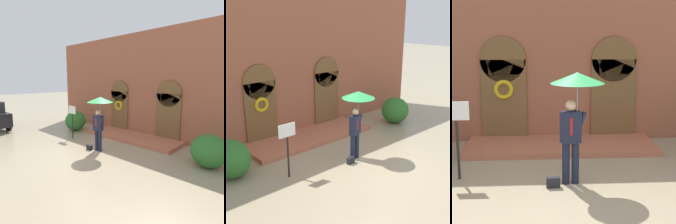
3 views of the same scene
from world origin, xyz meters
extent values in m
plane|color=tan|center=(0.00, 0.00, 0.00)|extent=(80.00, 80.00, 0.00)
cube|color=#9E563D|center=(0.00, 4.20, 2.80)|extent=(14.00, 0.50, 5.60)
cube|color=brown|center=(-1.60, 3.91, 1.20)|extent=(1.30, 0.08, 2.40)
cylinder|color=brown|center=(-1.60, 3.91, 2.40)|extent=(1.30, 0.08, 1.30)
cube|color=brown|center=(1.60, 3.91, 1.20)|extent=(1.30, 0.08, 2.40)
cylinder|color=brown|center=(1.60, 3.91, 2.40)|extent=(1.30, 0.08, 1.30)
torus|color=gold|center=(-1.60, 3.84, 1.55)|extent=(0.56, 0.12, 0.56)
cube|color=#B56346|center=(0.00, 3.05, 0.08)|extent=(5.20, 1.80, 0.16)
cylinder|color=#191E33|center=(-0.02, 0.57, 0.45)|extent=(0.16, 0.16, 0.90)
cylinder|color=#191E33|center=(0.18, 0.57, 0.45)|extent=(0.16, 0.16, 0.90)
cube|color=#191E33|center=(0.08, 0.57, 1.23)|extent=(0.45, 0.35, 0.66)
cube|color=#A51919|center=(0.08, 0.44, 1.27)|extent=(0.06, 0.03, 0.36)
sphere|color=tan|center=(0.08, 0.57, 1.69)|extent=(0.22, 0.22, 0.22)
cylinder|color=#191E33|center=(0.30, 0.57, 1.33)|extent=(0.22, 0.09, 0.46)
cylinder|color=gray|center=(0.21, 0.57, 1.65)|extent=(0.02, 0.02, 0.98)
cone|color=#1E7538|center=(0.21, 0.57, 2.25)|extent=(1.10, 1.10, 0.22)
cone|color=white|center=(0.21, 0.57, 2.27)|extent=(0.61, 0.60, 0.20)
cube|color=black|center=(-0.29, 0.37, 0.11)|extent=(0.29, 0.14, 0.22)
cylinder|color=black|center=(-2.33, 0.97, 0.65)|extent=(0.06, 0.06, 1.30)
cube|color=white|center=(-2.33, 0.97, 1.52)|extent=(0.56, 0.03, 0.40)
camera|label=1|loc=(6.21, -5.16, 3.04)|focal=32.00mm
camera|label=2|loc=(-6.87, -6.44, 4.74)|focal=50.00mm
camera|label=3|loc=(-0.51, -6.90, 3.11)|focal=60.00mm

